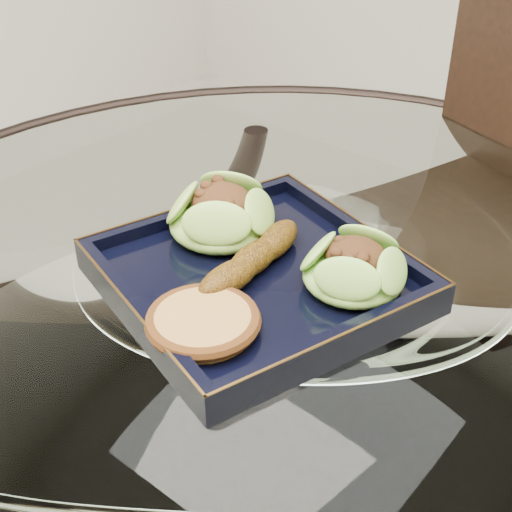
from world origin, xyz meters
The scene contains 7 objects.
dining_table centered at (0.00, 0.00, 0.60)m, with size 1.13×1.13×0.77m.
dining_chair centered at (0.06, 0.33, 0.55)m, with size 0.54×0.54×0.98m.
navy_plate centered at (-0.02, -0.03, 0.77)m, with size 0.27×0.27×0.02m, color black.
lettuce_wrap_left centered at (-0.10, 0.00, 0.80)m, with size 0.11×0.11×0.04m, color #75AA31.
lettuce_wrap_right centered at (0.06, 0.01, 0.80)m, with size 0.10×0.10×0.04m, color #64AC32.
roasted_plantain centered at (-0.03, -0.03, 0.80)m, with size 0.15×0.03×0.03m, color brown.
crumb_patty centered at (0.00, -0.13, 0.79)m, with size 0.09×0.09×0.02m, color #C08240.
Camera 1 is at (0.34, -0.48, 1.18)m, focal length 50.00 mm.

